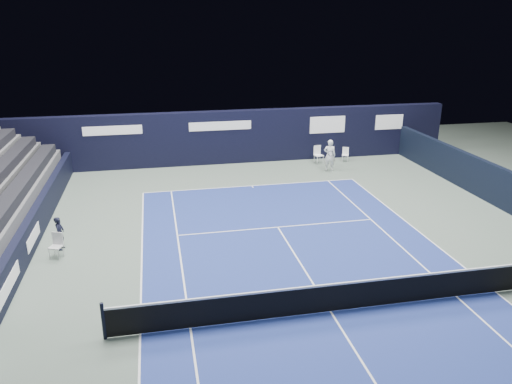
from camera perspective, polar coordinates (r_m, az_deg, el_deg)
ground at (r=16.87m, az=6.20°, el=-9.85°), size 48.00×48.00×0.00m
court_surface at (r=15.25m, az=8.52°, el=-13.38°), size 10.97×23.77×0.01m
enclosure_wall_right at (r=24.66m, az=27.19°, el=-0.09°), size 0.30×22.00×1.80m
folding_chair_back_a at (r=29.83m, az=7.11°, el=4.42°), size 0.55×0.54×1.05m
folding_chair_back_b at (r=30.51m, az=10.18°, el=4.37°), size 0.49×0.48×0.85m
line_judge_chair at (r=19.35m, az=-21.83°, el=-5.48°), size 0.53×0.52×0.93m
line_judge at (r=19.90m, az=-21.51°, el=-4.41°), size 0.39×0.51×1.28m
court_markings at (r=15.25m, az=8.52°, el=-13.36°), size 11.03×23.83×0.00m
tennis_net at (r=14.99m, az=8.62°, el=-11.75°), size 12.90×0.10×1.10m
back_sponsor_wall at (r=29.62m, az=-2.21°, el=6.35°), size 26.00×0.63×3.10m
side_barrier_left at (r=20.06m, az=-24.57°, el=-4.77°), size 0.33×22.00×1.20m
tennis_player at (r=28.31m, az=8.41°, el=4.18°), size 0.77×0.93×1.80m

